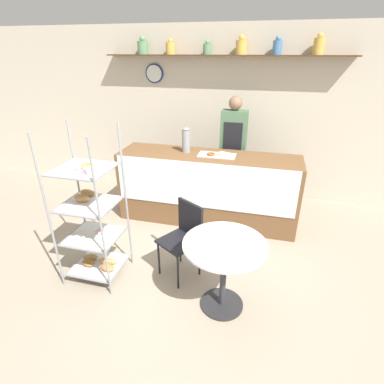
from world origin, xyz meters
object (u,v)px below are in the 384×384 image
(cafe_table, at_px, (224,260))
(coffee_carafe, at_px, (186,140))
(cafe_chair, at_px, (184,232))
(person_worker, at_px, (233,149))
(donut_tray_counter, at_px, (220,154))
(pastry_rack, at_px, (92,222))

(cafe_table, xyz_separation_m, coffee_carafe, (-0.83, 1.70, 0.62))
(cafe_chair, relative_size, coffee_carafe, 2.45)
(cafe_chair, bearing_deg, person_worker, 112.87)
(donut_tray_counter, bearing_deg, cafe_chair, -97.39)
(cafe_chair, bearing_deg, coffee_carafe, 136.22)
(cafe_chair, relative_size, donut_tray_counter, 1.68)
(donut_tray_counter, bearing_deg, pastry_rack, -125.51)
(person_worker, height_order, donut_tray_counter, person_worker)
(pastry_rack, distance_m, cafe_table, 1.44)
(pastry_rack, height_order, cafe_table, pastry_rack)
(donut_tray_counter, bearing_deg, coffee_carafe, 174.65)
(cafe_chair, xyz_separation_m, donut_tray_counter, (0.16, 1.24, 0.51))
(cafe_table, distance_m, donut_tray_counter, 1.75)
(pastry_rack, distance_m, donut_tray_counter, 1.91)
(pastry_rack, bearing_deg, cafe_table, -4.60)
(person_worker, bearing_deg, cafe_table, -84.02)
(cafe_table, bearing_deg, cafe_chair, 140.81)
(person_worker, xyz_separation_m, donut_tray_counter, (-0.11, -0.52, 0.07))
(pastry_rack, relative_size, person_worker, 0.97)
(coffee_carafe, bearing_deg, person_worker, 38.18)
(coffee_carafe, height_order, donut_tray_counter, coffee_carafe)
(person_worker, xyz_separation_m, coffee_carafe, (-0.61, -0.48, 0.23))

